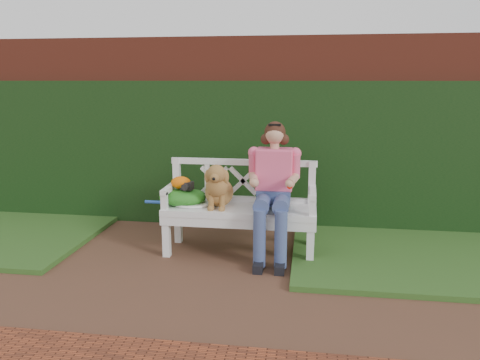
# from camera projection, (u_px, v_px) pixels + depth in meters

# --- Properties ---
(ground) EXTENTS (60.00, 60.00, 0.00)m
(ground) POSITION_uv_depth(u_px,v_px,m) (164.00, 279.00, 4.11)
(ground) COLOR brown
(brick_wall) EXTENTS (10.00, 0.30, 2.20)m
(brick_wall) POSITION_uv_depth(u_px,v_px,m) (208.00, 131.00, 5.71)
(brick_wall) COLOR maroon
(brick_wall) RESTS_ON ground
(ivy_hedge) EXTENTS (10.00, 0.18, 1.70)m
(ivy_hedge) POSITION_uv_depth(u_px,v_px,m) (205.00, 154.00, 5.55)
(ivy_hedge) COLOR #1B3713
(ivy_hedge) RESTS_ON ground
(grass_right) EXTENTS (2.60, 2.00, 0.05)m
(grass_right) POSITION_uv_depth(u_px,v_px,m) (425.00, 254.00, 4.63)
(grass_right) COLOR #2D5E23
(grass_right) RESTS_ON ground
(garden_bench) EXTENTS (1.61, 0.68, 0.48)m
(garden_bench) POSITION_uv_depth(u_px,v_px,m) (240.00, 230.00, 4.69)
(garden_bench) COLOR white
(garden_bench) RESTS_ON ground
(seated_woman) EXTENTS (0.67, 0.81, 1.26)m
(seated_woman) POSITION_uv_depth(u_px,v_px,m) (274.00, 193.00, 4.54)
(seated_woman) COLOR #F2475F
(seated_woman) RESTS_ON ground
(dog) EXTENTS (0.44, 0.50, 0.45)m
(dog) POSITION_uv_depth(u_px,v_px,m) (219.00, 185.00, 4.58)
(dog) COLOR brown
(dog) RESTS_ON garden_bench
(tennis_racket) EXTENTS (0.75, 0.44, 0.03)m
(tennis_racket) POSITION_uv_depth(u_px,v_px,m) (188.00, 203.00, 4.69)
(tennis_racket) COLOR white
(tennis_racket) RESTS_ON garden_bench
(green_bag) EXTENTS (0.57, 0.50, 0.16)m
(green_bag) POSITION_uv_depth(u_px,v_px,m) (182.00, 197.00, 4.70)
(green_bag) COLOR green
(green_bag) RESTS_ON garden_bench
(camera_item) EXTENTS (0.13, 0.11, 0.08)m
(camera_item) POSITION_uv_depth(u_px,v_px,m) (187.00, 186.00, 4.65)
(camera_item) COLOR black
(camera_item) RESTS_ON green_bag
(baseball_glove) EXTENTS (0.22, 0.17, 0.13)m
(baseball_glove) POSITION_uv_depth(u_px,v_px,m) (181.00, 183.00, 4.68)
(baseball_glove) COLOR orange
(baseball_glove) RESTS_ON green_bag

